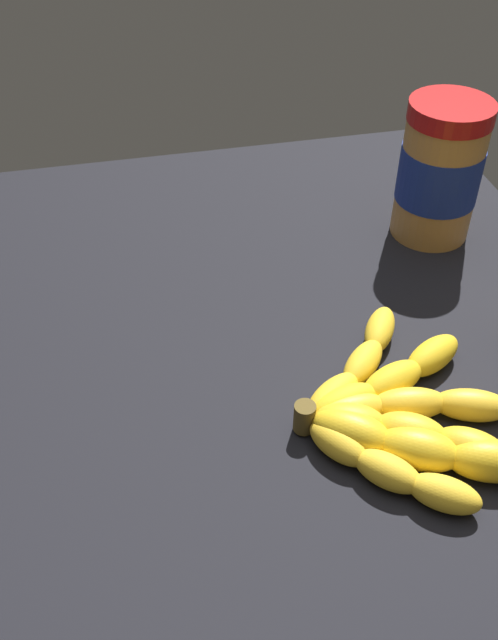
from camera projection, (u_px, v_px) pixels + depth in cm
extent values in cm
cube|color=black|center=(279.00, 345.00, 77.59)|extent=(81.30, 72.34, 4.51)
ellipsoid|color=yellow|center=(339.00, 443.00, 62.75)|extent=(6.79, 5.95, 3.00)
ellipsoid|color=yellow|center=(388.00, 471.00, 60.48)|extent=(6.49, 6.47, 3.00)
ellipsoid|color=yellow|center=(444.00, 494.00, 58.78)|extent=(5.98, 6.78, 3.00)
ellipsoid|color=yellow|center=(352.00, 432.00, 63.22)|extent=(7.38, 8.21, 3.76)
ellipsoid|color=yellow|center=(419.00, 449.00, 61.75)|extent=(6.79, 8.31, 3.76)
ellipsoid|color=yellow|center=(489.00, 461.00, 60.85)|extent=(6.09, 8.25, 3.76)
ellipsoid|color=yellow|center=(350.00, 423.00, 64.10)|extent=(5.78, 7.51, 3.61)
ellipsoid|color=yellow|center=(410.00, 433.00, 63.23)|extent=(6.37, 7.57, 3.61)
ellipsoid|color=yellow|center=(471.00, 449.00, 61.86)|extent=(6.84, 7.50, 3.61)
ellipsoid|color=gold|center=(350.00, 410.00, 65.53)|extent=(3.23, 7.25, 3.08)
ellipsoid|color=gold|center=(410.00, 404.00, 66.16)|extent=(4.20, 7.58, 3.08)
ellipsoid|color=gold|center=(472.00, 405.00, 66.01)|extent=(5.32, 7.80, 3.08)
ellipsoid|color=yellow|center=(345.00, 403.00, 66.19)|extent=(4.80, 7.64, 3.16)
ellipsoid|color=yellow|center=(393.00, 381.00, 68.32)|extent=(5.53, 7.75, 3.16)
ellipsoid|color=yellow|center=(433.00, 355.00, 70.90)|extent=(6.17, 7.73, 3.16)
ellipsoid|color=yellow|center=(333.00, 395.00, 67.11)|extent=(6.16, 7.25, 2.87)
ellipsoid|color=yellow|center=(363.00, 363.00, 70.32)|extent=(6.89, 6.79, 2.87)
ellipsoid|color=yellow|center=(380.00, 330.00, 73.98)|extent=(7.29, 6.01, 2.87)
cylinder|color=brown|center=(304.00, 417.00, 64.59)|extent=(2.00, 2.00, 3.00)
cylinder|color=#BF8442|center=(438.00, 179.00, 85.07)|extent=(9.54, 9.54, 14.94)
cylinder|color=navy|center=(439.00, 173.00, 84.58)|extent=(9.73, 9.73, 6.72)
cylinder|color=#B71414|center=(452.00, 112.00, 79.42)|extent=(9.74, 9.74, 2.13)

